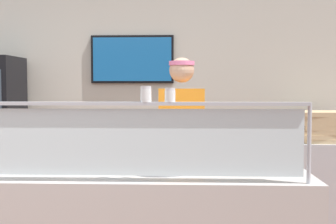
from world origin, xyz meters
TOP-DOWN VIEW (x-y plane):
  - shop_rear_unit at (1.05, 2.60)m, footprint 6.52×0.13m
  - sneeze_guard at (1.06, 0.06)m, footprint 1.94×0.06m
  - pizza_tray at (1.13, 0.43)m, footprint 0.47×0.47m
  - pizza_server at (1.14, 0.41)m, footprint 0.13×0.29m
  - parmesan_shaker at (1.07, 0.06)m, footprint 0.07×0.07m
  - pepper_flake_shaker at (1.21, 0.06)m, footprint 0.06×0.06m
  - worker_figure at (1.27, 1.19)m, footprint 0.41×0.50m
  - prep_shelf at (2.71, 2.12)m, footprint 0.70×0.55m
  - pizza_box_stack at (2.71, 2.12)m, footprint 0.50×0.48m

SIDE VIEW (x-z plane):
  - prep_shelf at x=2.71m, z-range 0.00..0.94m
  - pizza_tray at x=1.13m, z-range 0.95..0.98m
  - pizza_server at x=1.14m, z-range 0.99..0.99m
  - worker_figure at x=1.27m, z-range 0.13..1.89m
  - pizza_box_stack at x=2.71m, z-range 0.94..1.26m
  - sneeze_guard at x=1.06m, z-range 1.01..1.49m
  - shop_rear_unit at x=1.05m, z-range 0.01..2.71m
  - pepper_flake_shaker at x=1.21m, z-range 1.42..1.51m
  - parmesan_shaker at x=1.07m, z-range 1.42..1.52m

